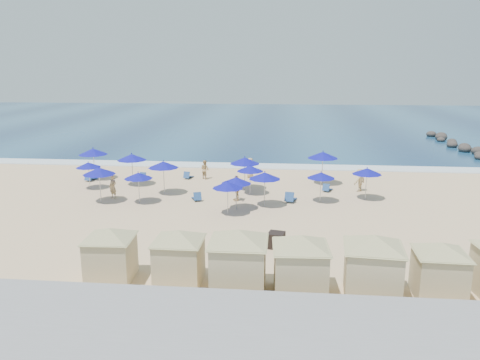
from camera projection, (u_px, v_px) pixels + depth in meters
name	position (u px, v px, depth m)	size (l,w,h in m)	color
ground	(217.00, 216.00, 29.06)	(160.00, 160.00, 0.00)	#DAB78A
ocean	(263.00, 121.00, 82.29)	(160.00, 80.00, 0.06)	navy
surf_line	(241.00, 166.00, 44.05)	(160.00, 2.50, 0.08)	white
seawall	(159.00, 320.00, 15.84)	(160.00, 6.10, 1.22)	gray
rock_jetty	(469.00, 150.00, 50.77)	(2.56, 26.66, 0.96)	#282321
trash_bin	(276.00, 240.00, 23.91)	(0.80, 0.80, 0.80)	black
cabana_0	(110.00, 247.00, 20.06)	(4.11, 4.11, 2.58)	#CCB88B
cabana_1	(179.00, 250.00, 19.69)	(4.18, 4.18, 2.62)	#CCB88B
cabana_2	(238.00, 253.00, 18.88)	(4.71, 4.71, 2.96)	#CCB88B
cabana_3	(301.00, 258.00, 18.62)	(4.48, 4.48, 2.81)	#CCB88B
cabana_4	(373.00, 258.00, 18.41)	(4.61, 4.61, 2.90)	#CCB88B
cabana_5	(440.00, 263.00, 18.48)	(4.06, 4.06, 2.55)	#CCB88B
umbrella_0	(88.00, 165.00, 35.36)	(1.88, 1.88, 2.14)	#A5A8AD
umbrella_1	(99.00, 171.00, 31.67)	(2.23, 2.23, 2.53)	#A5A8AD
umbrella_2	(93.00, 152.00, 38.35)	(2.36, 2.36, 2.68)	#A5A8AD
umbrella_3	(138.00, 176.00, 31.58)	(1.93, 1.93, 2.20)	#A5A8AD
umbrella_4	(132.00, 157.00, 36.36)	(2.28, 2.28, 2.59)	#A5A8AD
umbrella_5	(163.00, 165.00, 33.79)	(2.22, 2.22, 2.53)	#A5A8AD
umbrella_6	(228.00, 185.00, 29.04)	(1.93, 1.93, 2.20)	#A5A8AD
umbrella_7	(245.00, 161.00, 35.03)	(2.26, 2.26, 2.58)	#A5A8AD
umbrella_8	(250.00, 168.00, 33.79)	(1.94, 1.94, 2.21)	#A5A8AD
umbrella_9	(323.00, 155.00, 36.63)	(2.39, 2.39, 2.72)	#A5A8AD
umbrella_10	(321.00, 175.00, 31.78)	(1.91, 1.91, 2.18)	#A5A8AD
umbrella_11	(367.00, 171.00, 32.40)	(2.05, 2.05, 2.33)	#A5A8AD
umbrella_12	(265.00, 176.00, 30.76)	(2.11, 2.11, 2.41)	#A5A8AD
umbrella_13	(236.00, 180.00, 30.03)	(1.98, 1.98, 2.25)	#A5A8AD
beach_chair_0	(90.00, 178.00, 38.26)	(0.66, 1.29, 0.68)	navy
beach_chair_1	(145.00, 177.00, 38.66)	(0.85, 1.35, 0.69)	navy
beach_chair_2	(188.00, 176.00, 39.08)	(0.75, 1.25, 0.64)	navy
beach_chair_3	(197.00, 197.00, 32.55)	(0.93, 1.32, 0.66)	navy
beach_chair_4	(290.00, 198.00, 32.22)	(0.91, 1.50, 0.77)	navy
beach_chair_5	(327.00, 188.00, 34.99)	(0.92, 1.26, 0.63)	navy
beachgoer_0	(113.00, 187.00, 32.92)	(0.62, 0.41, 1.70)	tan
beachgoer_1	(205.00, 169.00, 38.88)	(0.77, 0.60, 1.58)	tan
beachgoer_2	(237.00, 188.00, 32.37)	(1.05, 0.44, 1.79)	tan
beachgoer_3	(360.00, 180.00, 34.87)	(1.10, 0.63, 1.70)	tan
beachgoer_4	(250.00, 168.00, 39.28)	(0.83, 0.54, 1.69)	tan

